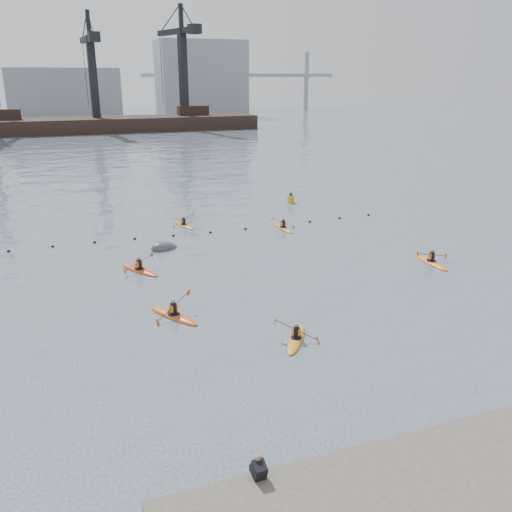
% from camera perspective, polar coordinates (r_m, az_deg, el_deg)
% --- Properties ---
extents(ground, '(400.00, 400.00, 0.00)m').
position_cam_1_polar(ground, '(24.27, 7.74, -11.59)').
color(ground, '#333D4A').
rests_on(ground, ground).
extents(float_line, '(33.24, 0.73, 0.24)m').
position_cam_1_polar(float_line, '(43.74, -6.80, 2.36)').
color(float_line, black).
rests_on(float_line, ground).
extents(barge_pier, '(72.00, 19.30, 29.50)m').
position_cam_1_polar(barge_pier, '(129.14, -16.46, 13.26)').
color(barge_pier, black).
rests_on(barge_pier, ground).
extents(skyline, '(141.00, 28.00, 22.00)m').
position_cam_1_polar(skyline, '(169.11, -17.05, 16.79)').
color(skyline, gray).
rests_on(skyline, ground).
extents(kayaker_0, '(2.37, 3.42, 1.36)m').
position_cam_1_polar(kayaker_0, '(28.97, -8.65, -6.17)').
color(kayaker_0, '#C74F12').
rests_on(kayaker_0, ground).
extents(kayaker_1, '(2.36, 3.03, 1.22)m').
position_cam_1_polar(kayaker_1, '(26.33, 4.25, -8.67)').
color(kayaker_1, orange).
rests_on(kayaker_1, ground).
extents(kayaker_2, '(2.36, 3.40, 1.20)m').
position_cam_1_polar(kayaker_2, '(35.94, -12.18, -1.42)').
color(kayaker_2, red).
rests_on(kayaker_2, ground).
extents(kayaker_3, '(2.26, 3.27, 1.30)m').
position_cam_1_polar(kayaker_3, '(44.89, 2.88, 2.98)').
color(kayaker_3, '#C07E16').
rests_on(kayaker_3, ground).
extents(kayaker_4, '(2.39, 3.54, 1.13)m').
position_cam_1_polar(kayaker_4, '(38.48, 17.96, -0.59)').
color(kayaker_4, orange).
rests_on(kayaker_4, ground).
extents(kayaker_5, '(2.05, 3.05, 1.18)m').
position_cam_1_polar(kayaker_5, '(46.12, -7.62, 3.26)').
color(kayaker_5, '#C48017').
rests_on(kayaker_5, ground).
extents(mooring_buoy, '(2.60, 1.94, 1.50)m').
position_cam_1_polar(mooring_buoy, '(40.27, -9.59, 0.76)').
color(mooring_buoy, '#414447').
rests_on(mooring_buoy, ground).
extents(nav_buoy, '(0.70, 0.70, 1.27)m').
position_cam_1_polar(nav_buoy, '(54.24, 3.68, 6.00)').
color(nav_buoy, gold).
rests_on(nav_buoy, ground).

